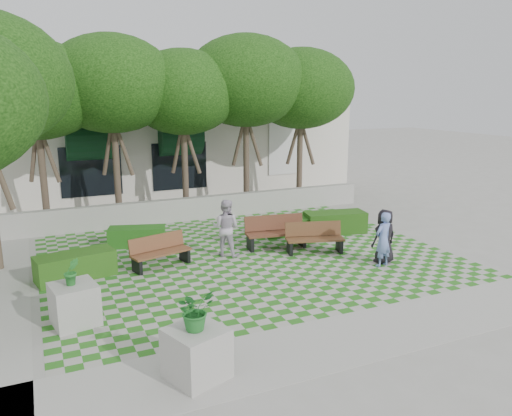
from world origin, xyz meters
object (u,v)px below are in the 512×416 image
hedge_east (335,222)px  planter_front (196,343)px  bench_east (314,238)px  hedge_west (75,266)px  hedge_midright (290,227)px  person_dark (384,236)px  person_white (226,228)px  hedge_midleft (137,237)px  planter_back (74,302)px  person_blue (383,239)px  bench_west (160,252)px  bench_mid (276,232)px

hedge_east → planter_front: 10.25m
bench_east → hedge_east: bearing=57.9°
hedge_west → planter_front: bearing=-76.0°
hedge_midright → person_dark: bearing=-72.7°
hedge_west → planter_front: size_ratio=1.24×
person_white → person_dark: bearing=-174.0°
hedge_midleft → planter_front: size_ratio=1.09×
bench_east → planter_back: (-7.40, -2.19, 0.05)m
planter_back → planter_front: bearing=-60.5°
hedge_east → hedge_west: 9.05m
hedge_east → person_blue: 3.70m
hedge_east → person_dark: size_ratio=1.34×
hedge_midright → person_white: bearing=-158.4°
bench_west → hedge_west: bearing=163.9°
person_white → hedge_west: bearing=40.7°
person_dark → bench_east: bearing=-56.0°
hedge_midleft → hedge_west: size_ratio=0.89×
bench_east → person_dark: size_ratio=1.18×
bench_east → bench_west: size_ratio=1.03×
hedge_midleft → bench_west: bearing=-84.8°
planter_front → person_white: bearing=64.6°
hedge_east → hedge_west: hedge_east is taller
bench_west → hedge_midleft: bench_west is taller
planter_front → person_blue: 7.57m
bench_west → person_white: (2.12, 0.18, 0.45)m
bench_west → person_blue: size_ratio=1.14×
person_blue → person_dark: 0.32m
hedge_east → hedge_midleft: 7.00m
planter_front → planter_back: size_ratio=1.09×
hedge_west → person_blue: 8.70m
bench_mid → hedge_midright: 1.52m
planter_back → hedge_midleft: bearing=65.3°
hedge_midleft → person_blue: 7.91m
planter_front → person_white: size_ratio=0.93×
bench_east → hedge_midright: (0.21, 2.02, -0.15)m
bench_east → hedge_midright: bearing=100.2°
bench_mid → bench_west: bearing=-167.5°
hedge_east → planter_back: (-9.26, -3.85, 0.13)m
bench_mid → hedge_midright: bearing=52.1°
bench_mid → planter_front: size_ratio=1.24×
hedge_east → person_white: bearing=-170.2°
hedge_west → person_blue: (8.27, -2.66, 0.45)m
bench_east → planter_front: size_ratio=1.15×
planter_back → person_white: size_ratio=0.85×
person_white → planter_front: bearing=103.3°
bench_east → planter_front: 7.75m
bench_west → person_white: bearing=-10.7°
bench_east → hedge_midright: bench_east is taller
bench_mid → hedge_midright: bench_mid is taller
hedge_east → planter_back: 10.03m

